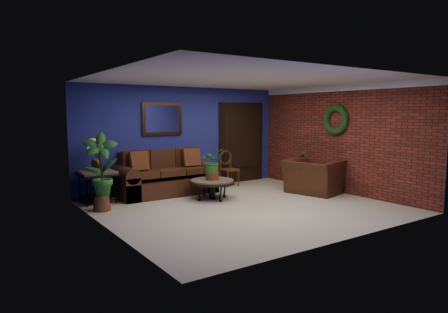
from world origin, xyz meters
TOP-DOWN VIEW (x-y plane):
  - floor at (0.00, 0.00)m, footprint 5.50×5.50m
  - wall_back at (0.00, 2.50)m, footprint 5.50×0.04m
  - wall_left at (-2.75, 0.00)m, footprint 0.04×5.00m
  - wall_right_brick at (2.75, 0.00)m, footprint 0.04×5.00m
  - ceiling at (0.00, 0.00)m, footprint 5.50×5.00m
  - crown_molding at (2.72, 0.00)m, footprint 0.03×5.00m
  - wall_mirror at (-0.60, 2.46)m, footprint 1.02×0.06m
  - closet_door at (1.75, 2.47)m, footprint 1.44×0.06m
  - wreath at (2.69, 0.05)m, footprint 0.16×0.72m
  - sofa at (-0.74, 2.09)m, footprint 2.27×0.98m
  - coffee_table at (-0.14, 0.99)m, footprint 0.98×0.98m
  - end_table at (-2.30, 2.05)m, footprint 0.73×0.73m
  - table_lamp at (-2.30, 2.05)m, footprint 0.39×0.39m
  - side_chair at (1.06, 2.12)m, footprint 0.39×0.39m
  - armchair at (2.15, 0.20)m, footprint 1.31×1.42m
  - coffee_plant at (-0.14, 0.99)m, footprint 0.58×0.52m
  - floor_plant at (2.35, 0.92)m, footprint 0.46×0.40m
  - tall_plant at (-2.45, 1.29)m, footprint 0.77×0.65m

SIDE VIEW (x-z plane):
  - floor at x=0.00m, z-range 0.00..0.00m
  - sofa at x=-0.74m, z-range -0.18..0.84m
  - coffee_table at x=-0.14m, z-range 0.15..0.58m
  - armchair at x=2.15m, z-range 0.00..0.78m
  - floor_plant at x=2.35m, z-range 0.02..0.91m
  - end_table at x=-2.30m, z-range 0.18..0.84m
  - side_chair at x=1.06m, z-range 0.06..0.96m
  - coffee_plant at x=-0.14m, z-range 0.45..1.14m
  - tall_plant at x=-2.45m, z-range 0.06..1.57m
  - closet_door at x=1.75m, z-range -0.04..2.14m
  - table_lamp at x=-2.30m, z-range 0.76..1.40m
  - wall_back at x=0.00m, z-range 0.00..2.50m
  - wall_left at x=-2.75m, z-range 0.00..2.50m
  - wall_right_brick at x=2.75m, z-range 0.00..2.50m
  - wreath at x=2.69m, z-range 1.34..2.06m
  - wall_mirror at x=-0.60m, z-range 1.33..2.10m
  - crown_molding at x=2.72m, z-range 2.36..2.50m
  - ceiling at x=0.00m, z-range 2.49..2.51m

